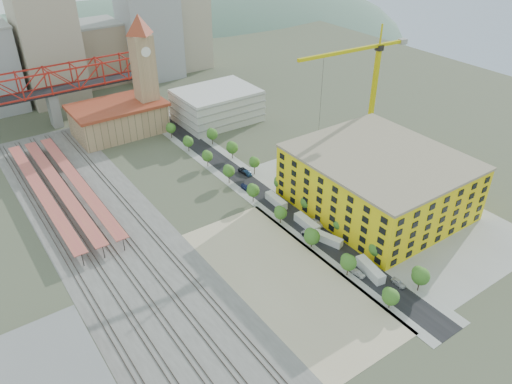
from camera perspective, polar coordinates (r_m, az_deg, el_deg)
ground at (r=159.07m, az=-2.42°, el=-3.10°), size 400.00×400.00×0.00m
ballast_strip at (r=160.59m, az=-16.78°, el=-4.25°), size 36.00×165.00×0.06m
dirt_lot at (r=137.08m, az=3.43°, el=-9.84°), size 28.00×67.00×0.06m
street_asphalt at (r=176.94m, az=-0.71°, el=0.89°), size 12.00×170.00×0.06m
sidewalk_west at (r=174.37m, az=-2.20°, el=0.36°), size 3.00×170.00×0.04m
sidewalk_east at (r=179.66m, az=0.74°, el=1.41°), size 3.00×170.00×0.04m
construction_pad at (r=171.84m, az=14.02°, el=-1.20°), size 50.00×90.00×0.06m
rail_tracks at (r=160.16m, az=-17.38°, el=-4.42°), size 26.56×160.00×0.18m
platform_canopies at (r=180.48m, az=-21.48°, el=0.59°), size 16.00×80.00×4.12m
station_hall at (r=219.81m, az=-15.41°, el=8.12°), size 38.00×24.00×13.10m
clock_tower at (r=214.82m, az=-12.77°, el=14.23°), size 12.00×12.00×52.00m
parking_garage at (r=225.22m, az=-4.48°, el=9.85°), size 34.00×26.00×14.00m
truss_bridge at (r=231.56m, az=-22.63°, el=11.28°), size 94.00×9.60×25.60m
construction_building at (r=165.02m, az=13.74°, el=1.20°), size 44.60×50.60×18.80m
warehouse at (r=119.79m, az=-22.66°, el=-19.23°), size 22.00×32.00×5.00m
street_trees at (r=170.01m, az=1.19°, el=-0.54°), size 15.40×124.40×8.00m
skyline at (r=272.88m, az=-18.25°, el=15.87°), size 133.00×46.00×60.00m
distant_hills at (r=423.69m, az=-16.39°, el=6.79°), size 647.00×264.00×227.00m
tower_crane at (r=187.61m, az=12.75°, el=12.40°), size 46.93×5.25×50.13m
site_trailer_a at (r=140.90m, az=12.91°, el=-8.66°), size 4.45×10.62×2.82m
site_trailer_b at (r=149.91m, az=8.22°, el=-5.34°), size 5.16×9.38×2.49m
site_trailer_c at (r=155.51m, az=5.83°, el=-3.56°), size 2.85×10.02×2.73m
site_trailer_d at (r=165.64m, az=2.31°, el=-0.98°), size 2.83×9.63×2.61m
car_0 at (r=140.23m, az=11.60°, el=-9.05°), size 2.22×4.51×1.48m
car_1 at (r=151.64m, az=6.00°, el=-4.90°), size 2.13×4.75×1.51m
car_2 at (r=151.32m, az=6.15°, el=-5.03°), size 2.79×5.21×1.39m
car_3 at (r=173.74m, az=-1.15°, el=0.49°), size 2.06×4.56×1.30m
car_4 at (r=139.76m, az=15.98°, el=-9.94°), size 1.97×4.45×1.49m
car_5 at (r=156.79m, az=6.95°, el=-3.59°), size 1.98×4.67×1.50m
car_6 at (r=183.62m, az=-1.31°, el=2.39°), size 3.03×5.62×1.50m
car_7 at (r=182.58m, az=-1.06°, el=2.19°), size 2.35×5.00×1.41m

